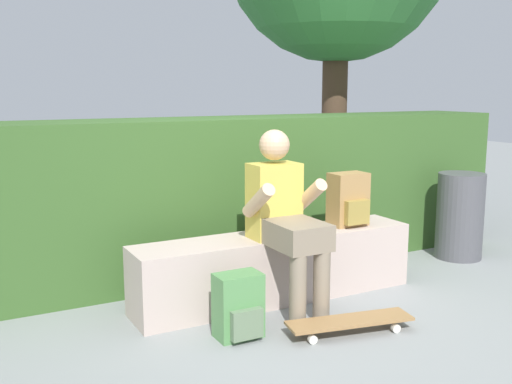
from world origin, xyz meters
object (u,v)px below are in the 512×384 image
object	(u,v)px
bench_main	(276,267)
skateboard_near_person	(350,322)
backpack_on_bench	(349,200)
trash_bin	(460,216)
backpack_on_ground	(239,307)
person_skater	(285,214)

from	to	relation	value
bench_main	skateboard_near_person	distance (m)	0.78
bench_main	backpack_on_bench	size ratio (longest dim) A/B	5.28
trash_bin	backpack_on_ground	bearing A→B (deg)	-166.11
bench_main	backpack_on_bench	xyz separation A→B (m)	(0.62, -0.01, 0.43)
backpack_on_bench	backpack_on_ground	size ratio (longest dim) A/B	1.00
skateboard_near_person	backpack_on_ground	size ratio (longest dim) A/B	2.06
backpack_on_bench	trash_bin	size ratio (longest dim) A/B	0.52
person_skater	backpack_on_bench	distance (m)	0.71
person_skater	backpack_on_ground	xyz separation A→B (m)	(-0.49, -0.27, -0.48)
bench_main	skateboard_near_person	world-z (taller)	bench_main
person_skater	trash_bin	distance (m)	2.08
skateboard_near_person	trash_bin	size ratio (longest dim) A/B	1.08
bench_main	trash_bin	size ratio (longest dim) A/B	2.76
bench_main	trash_bin	world-z (taller)	trash_bin
bench_main	trash_bin	distance (m)	1.99
backpack_on_ground	person_skater	bearing A→B (deg)	29.08
person_skater	backpack_on_bench	world-z (taller)	person_skater
backpack_on_bench	backpack_on_ground	xyz separation A→B (m)	(-1.17, -0.47, -0.48)
bench_main	trash_bin	xyz separation A→B (m)	(1.98, 0.14, 0.14)
bench_main	person_skater	world-z (taller)	person_skater
person_skater	trash_bin	world-z (taller)	person_skater
person_skater	backpack_on_ground	size ratio (longest dim) A/B	3.07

